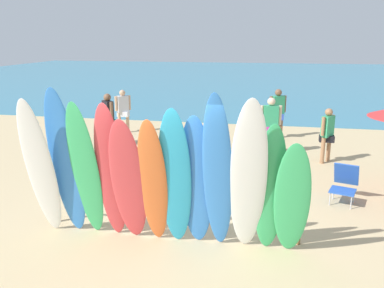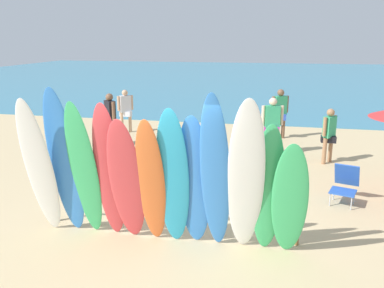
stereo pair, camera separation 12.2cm
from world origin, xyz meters
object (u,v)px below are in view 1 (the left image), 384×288
Objects in this scene: surfboard_white_0 at (41,170)px; surfboard_green_11 at (292,200)px; surfboard_blue_1 at (66,164)px; beachgoer_photographing at (123,108)px; surfboard_red_4 at (128,182)px; beach_chair_red at (345,182)px; surfboard_blue_7 at (196,182)px; surfboard_teal_6 at (175,179)px; surfboard_blue_8 at (218,175)px; surfboard_green_10 at (270,190)px; beachgoer_near_rack at (327,132)px; surfboard_rack at (170,202)px; beachgoer_strolling at (108,116)px; surfboard_green_2 at (85,171)px; beachgoer_midbeach at (270,122)px; surfboard_white_9 at (248,179)px; surfboard_red_3 at (111,173)px; surfboard_orange_5 at (153,183)px; beachgoer_by_water at (277,110)px.

surfboard_green_11 is (4.12, 0.13, -0.28)m from surfboard_white_0.
surfboard_blue_1 reaches higher than beachgoer_photographing.
surfboard_red_4 is (1.50, 0.09, -0.15)m from surfboard_white_0.
surfboard_blue_7 is at bearing -119.85° from beach_chair_red.
surfboard_blue_8 is (0.70, -0.09, 0.14)m from surfboard_teal_6.
beachgoer_near_rack is at bearing 69.37° from surfboard_green_10.
beachgoer_strolling is at bearing 121.91° from surfboard_rack.
beachgoer_midbeach is at bearing 64.80° from surfboard_green_2.
surfboard_white_9 reaches higher than surfboard_white_0.
surfboard_green_2 is 2.25m from surfboard_blue_8.
surfboard_white_0 is 0.75m from surfboard_green_2.
beachgoer_strolling is at bearing 168.21° from beachgoer_midbeach.
surfboard_blue_8 reaches higher than beachgoer_midbeach.
surfboard_rack is 0.95m from surfboard_red_4.
surfboard_green_11 is at bearing -2.54° from surfboard_white_0.
surfboard_red_4 is 1.12m from surfboard_blue_7.
surfboard_blue_7 reaches higher than beachgoer_photographing.
surfboard_blue_1 is at bearing -179.51° from surfboard_green_2.
surfboard_rack is at bearing -103.24° from beachgoer_photographing.
surfboard_blue_8 is 1.62× the size of beachgoer_midbeach.
surfboard_white_9 is at bearing -107.87° from beach_chair_red.
surfboard_teal_6 is 1.20× the size of surfboard_green_11.
surfboard_white_9 is 3.32× the size of beach_chair_red.
surfboard_red_4 reaches higher than beachgoer_near_rack.
surfboard_blue_7 is 6.00m from beachgoer_near_rack.
surfboard_green_11 is 1.33× the size of beachgoer_near_rack.
surfboard_white_0 is at bearing -33.93° from beachgoer_strolling.
surfboard_blue_8 is at bearing -32.85° from surfboard_rack.
surfboard_blue_7 is at bearing 157.26° from surfboard_blue_8.
surfboard_rack is 2.00× the size of surfboard_red_4.
surfboard_blue_7 is 1.14× the size of surfboard_green_11.
surfboard_white_0 reaches higher than surfboard_red_3.
beachgoer_midbeach is at bearing 68.88° from surfboard_red_4.
surfboard_blue_7 reaches higher than beachgoer_near_rack.
surfboard_red_4 reaches higher than surfboard_rack.
surfboard_rack is 2.68× the size of beachgoer_midbeach.
surfboard_red_3 is at bearing 162.96° from surfboard_red_4.
surfboard_white_9 is at bearing -3.34° from surfboard_white_0.
surfboard_orange_5 is 1.54m from surfboard_white_9.
surfboard_blue_8 is 6.12m from beachgoer_midbeach.
surfboard_teal_6 reaches higher than beachgoer_strolling.
surfboard_red_3 is 2.97m from surfboard_green_11.
surfboard_red_3 is 2.62m from surfboard_green_10.
surfboard_green_2 is at bearing 172.85° from surfboard_white_9.
surfboard_teal_6 is at bearing 46.41° from beachgoer_by_water.
surfboard_teal_6 is at bearing -0.74° from surfboard_blue_1.
surfboard_blue_7 is (2.61, 0.22, -0.12)m from surfboard_white_0.
beach_chair_red is at bearing 65.43° from surfboard_green_11.
beachgoer_by_water is at bearing 65.44° from beachgoer_strolling.
surfboard_blue_1 is at bearing -30.12° from beachgoer_strolling.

